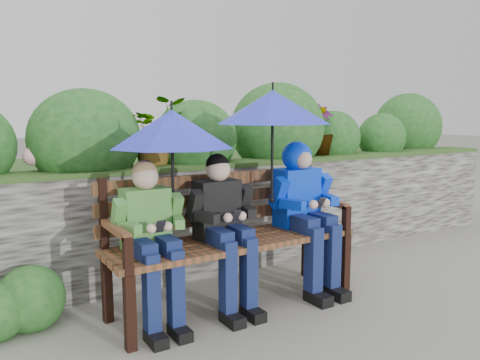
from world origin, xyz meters
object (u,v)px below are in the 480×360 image
boy_right (304,202)px  umbrella_right (273,107)px  park_bench (229,229)px  boy_left (151,234)px  umbrella_left (172,129)px  boy_middle (224,222)px

boy_right → umbrella_right: umbrella_right is taller
boy_right → umbrella_right: size_ratio=1.32×
park_bench → boy_left: bearing=-172.1°
park_bench → boy_left: boy_left is taller
umbrella_left → umbrella_right: bearing=-1.0°
boy_middle → umbrella_left: 0.79m
boy_left → boy_right: (1.34, 0.00, 0.08)m
boy_left → boy_right: size_ratio=0.93×
boy_left → boy_right: boy_right is taller
park_bench → boy_middle: size_ratio=1.66×
park_bench → umbrella_left: (-0.47, -0.03, 0.78)m
boy_middle → umbrella_right: bearing=5.8°
park_bench → umbrella_right: (0.37, -0.05, 0.94)m
boy_right → umbrella_right: bearing=172.2°
park_bench → umbrella_right: size_ratio=2.07×
boy_right → umbrella_left: size_ratio=1.42×
boy_left → boy_middle: bearing=-0.2°
boy_middle → park_bench: bearing=43.7°
umbrella_right → park_bench: bearing=172.9°
umbrella_right → boy_left: bearing=-177.5°
boy_middle → boy_right: 0.78m
boy_middle → boy_right: boy_right is taller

